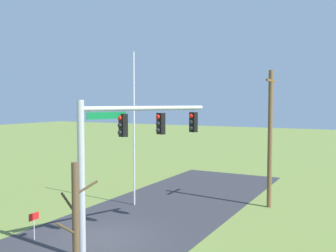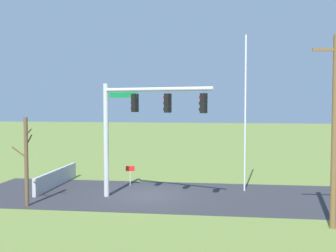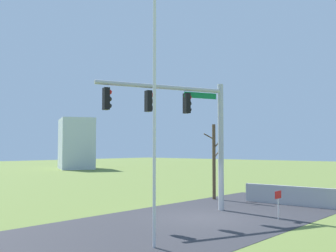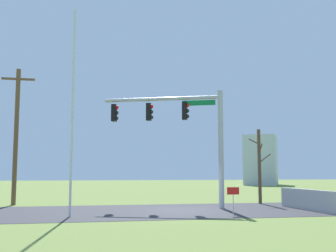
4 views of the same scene
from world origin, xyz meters
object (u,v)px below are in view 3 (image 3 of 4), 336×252
signal_mast (186,119)px  bare_tree (214,161)px  flagpole (154,100)px  distant_building (76,144)px  open_sign (278,198)px

signal_mast → bare_tree: (5.19, 1.94, -2.14)m
signal_mast → flagpole: 6.70m
flagpole → distant_building: (27.18, 40.81, -0.86)m
open_sign → bare_tree: bearing=56.5°
bare_tree → open_sign: bearing=-123.5°
bare_tree → open_sign: size_ratio=3.68×
distant_building → open_sign: bearing=-176.6°
bare_tree → distant_building: (16.18, 35.54, 1.39)m
signal_mast → distant_building: distant_building is taller
flagpole → signal_mast: bearing=29.8°
signal_mast → distant_building: size_ratio=0.84×
flagpole → open_sign: 7.96m
distant_building → signal_mast: bearing=179.6°
flagpole → open_sign: size_ratio=7.47×
signal_mast → flagpole: size_ratio=0.68×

